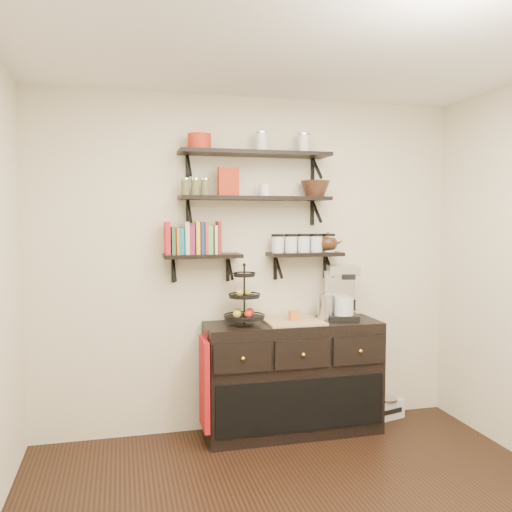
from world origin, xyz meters
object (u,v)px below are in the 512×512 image
at_px(sideboard, 293,377).
at_px(coffee_maker, 341,293).
at_px(fruit_stand, 245,304).
at_px(radio, 386,408).

bearing_deg(sideboard, coffee_maker, 4.08).
xyz_separation_m(fruit_stand, coffee_maker, (0.82, 0.03, 0.05)).
xyz_separation_m(sideboard, radio, (0.88, 0.10, -0.36)).
distance_m(fruit_stand, coffee_maker, 0.82).
relative_size(sideboard, coffee_maker, 3.15).
height_order(coffee_maker, radio, coffee_maker).
relative_size(fruit_stand, coffee_maker, 1.03).
xyz_separation_m(sideboard, coffee_maker, (0.42, 0.03, 0.66)).
distance_m(sideboard, radio, 0.96).
xyz_separation_m(fruit_stand, radio, (1.28, 0.10, -0.97)).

